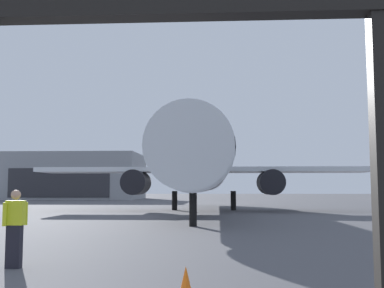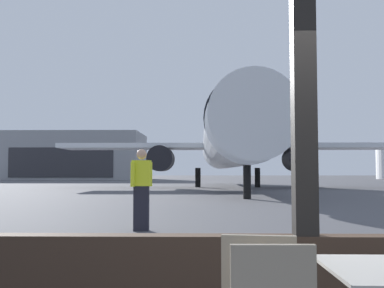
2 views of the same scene
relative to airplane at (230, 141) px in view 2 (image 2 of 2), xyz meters
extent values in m
plane|color=#4C4C51|center=(-1.18, 9.10, -3.52)|extent=(220.00, 220.00, 0.00)
cube|color=#38281E|center=(-1.18, -30.90, -3.17)|extent=(8.08, 0.24, 0.70)
cube|color=black|center=(-1.18, -30.90, -1.79)|extent=(0.20, 0.20, 3.47)
cube|color=gray|center=(-1.78, -32.54, -2.82)|extent=(0.40, 0.09, 0.43)
cylinder|color=silver|center=(0.00, 1.15, 0.01)|extent=(3.95, 30.61, 3.95)
cone|color=silver|center=(0.00, -15.46, 0.01)|extent=(3.75, 2.60, 3.75)
cylinder|color=black|center=(0.00, -13.56, 0.16)|extent=(4.03, 0.90, 4.03)
cube|color=silver|center=(-7.03, 2.11, -0.29)|extent=(12.08, 4.20, 0.36)
cube|color=silver|center=(7.03, 2.11, -0.29)|extent=(12.08, 4.20, 0.36)
cylinder|color=black|center=(-5.17, 0.71, -1.29)|extent=(1.90, 3.20, 1.90)
cylinder|color=black|center=(5.17, 0.71, -1.29)|extent=(1.90, 3.20, 1.90)
cube|color=black|center=(0.00, 14.95, 4.38)|extent=(0.36, 4.40, 5.20)
cylinder|color=black|center=(0.00, -13.26, -2.74)|extent=(0.36, 0.36, 1.56)
cylinder|color=black|center=(-2.40, 3.11, -2.74)|extent=(0.44, 0.44, 1.56)
cylinder|color=black|center=(2.40, 3.11, -2.74)|extent=(0.44, 0.44, 1.56)
cube|color=black|center=(-3.38, -25.01, -3.05)|extent=(0.32, 0.20, 0.95)
cube|color=yellow|center=(-3.38, -25.01, -2.30)|extent=(0.40, 0.22, 0.55)
sphere|color=tan|center=(-3.38, -25.01, -1.89)|extent=(0.22, 0.22, 0.22)
cylinder|color=yellow|center=(-3.54, -25.18, -2.32)|extent=(0.09, 0.09, 0.52)
cylinder|color=yellow|center=(-3.21, -24.83, -2.32)|extent=(0.09, 0.09, 0.52)
cube|color=gray|center=(-23.10, 41.74, 0.21)|extent=(22.46, 13.82, 7.47)
cube|color=#2D2D33|center=(-23.10, 34.78, -0.91)|extent=(15.72, 0.10, 4.48)
camera|label=1|loc=(1.20, -35.42, -1.75)|focal=43.91mm
camera|label=2|loc=(-2.09, -35.11, -2.26)|focal=44.24mm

